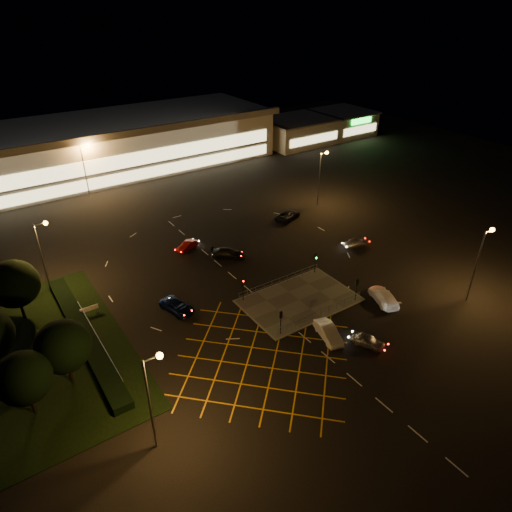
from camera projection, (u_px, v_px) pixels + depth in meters
ground at (277, 298)px, 59.18m from camera, size 180.00×180.00×0.00m
pedestrian_island at (299, 300)px, 58.69m from camera, size 14.00×9.00×0.12m
grass_verge at (39, 355)px, 49.89m from camera, size 18.00×30.00×0.08m
hedge at (84, 335)px, 52.08m from camera, size 2.00×26.00×1.00m
supermarket at (112, 144)px, 100.92m from camera, size 72.00×26.50×10.50m
retail_unit_a at (297, 131)px, 118.55m from camera, size 18.80×14.80×6.35m
retail_unit_b at (342, 122)px, 126.29m from camera, size 14.80×14.80×6.35m
streetlight_sw at (153, 390)px, 36.84m from camera, size 1.78×0.56×10.03m
streetlight_se at (481, 255)px, 55.76m from camera, size 1.78×0.56×10.03m
streetlight_nw at (43, 248)px, 57.37m from camera, size 1.78×0.56×10.03m
streetlight_ne at (322, 171)px, 82.07m from camera, size 1.78×0.56×10.03m
streetlight_far_left at (86, 163)px, 85.65m from camera, size 1.78×0.56×10.03m
streetlight_far_right at (256, 130)px, 106.48m from camera, size 1.78×0.56×10.03m
signal_sw at (281, 318)px, 51.76m from camera, size 0.28×0.30×3.15m
signal_se at (357, 285)px, 57.58m from camera, size 0.28×0.30×3.15m
signal_nw at (243, 286)px, 57.49m from camera, size 0.28×0.30×3.15m
signal_ne at (316, 259)px, 63.30m from camera, size 0.28×0.30×3.15m
tree_a at (24, 378)px, 41.04m from camera, size 5.04×5.04×6.86m
tree_c at (14, 284)px, 53.16m from camera, size 5.76×5.76×7.84m
tree_e at (63, 346)px, 44.25m from camera, size 5.40×5.40×7.35m
car_near_silver at (368, 341)px, 50.99m from camera, size 2.95×4.13×1.31m
car_queue_white at (328, 332)px, 52.04m from camera, size 2.81×5.03×1.57m
car_left_blue at (177, 306)px, 56.52m from camera, size 3.41×5.28×1.35m
car_far_dkgrey at (227, 253)px, 67.89m from camera, size 5.15×4.67×1.44m
car_right_silver at (356, 242)px, 70.98m from camera, size 4.10×2.30×1.32m
car_circ_red at (187, 246)px, 70.14m from camera, size 4.02×2.72×1.25m
car_east_grey at (288, 215)px, 79.42m from camera, size 5.85×4.04×1.49m
car_approach_white at (384, 296)px, 58.17m from camera, size 3.99×5.89×1.58m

